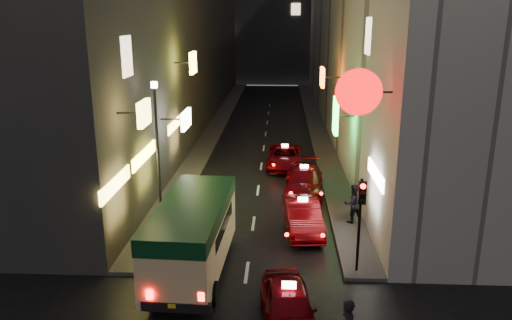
% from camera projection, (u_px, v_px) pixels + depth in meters
% --- Properties ---
extents(building_left, '(7.41, 52.16, 18.00)m').
position_uv_depth(building_left, '(169.00, 17.00, 40.64)').
color(building_left, '#33312E').
rests_on(building_left, ground).
extents(building_right, '(7.96, 52.00, 18.00)m').
position_uv_depth(building_right, '(367.00, 17.00, 39.88)').
color(building_right, '#ADA99E').
rests_on(building_right, ground).
extents(building_far, '(30.00, 10.00, 22.00)m').
position_uv_depth(building_far, '(274.00, 2.00, 70.43)').
color(building_far, '#37363C').
rests_on(building_far, ground).
extents(sidewalk_left, '(1.50, 52.00, 0.15)m').
position_uv_depth(sidewalk_left, '(217.00, 125.00, 42.93)').
color(sidewalk_left, '#474542').
rests_on(sidewalk_left, ground).
extents(sidewalk_right, '(1.50, 52.00, 0.15)m').
position_uv_depth(sidewalk_right, '(316.00, 126.00, 42.53)').
color(sidewalk_right, '#474542').
rests_on(sidewalk_right, ground).
extents(minibus, '(2.51, 6.44, 2.73)m').
position_uv_depth(minibus, '(193.00, 229.00, 17.78)').
color(minibus, beige).
rests_on(minibus, ground).
extents(taxi_near, '(2.53, 5.04, 1.71)m').
position_uv_depth(taxi_near, '(289.00, 304.00, 14.85)').
color(taxi_near, '#650209').
rests_on(taxi_near, ground).
extents(taxi_second, '(2.50, 5.16, 1.76)m').
position_uv_depth(taxi_second, '(302.00, 214.00, 21.64)').
color(taxi_second, '#650209').
rests_on(taxi_second, ground).
extents(taxi_third, '(2.43, 5.28, 1.81)m').
position_uv_depth(taxi_third, '(304.00, 179.00, 26.23)').
color(taxi_third, '#650209').
rests_on(taxi_third, ground).
extents(taxi_far, '(2.14, 4.80, 1.67)m').
position_uv_depth(taxi_far, '(285.00, 155.00, 30.90)').
color(taxi_far, '#650209').
rests_on(taxi_far, ground).
extents(pedestrian_sidewalk, '(0.86, 0.67, 2.01)m').
position_uv_depth(pedestrian_sidewalk, '(353.00, 201.00, 22.11)').
color(pedestrian_sidewalk, black).
rests_on(pedestrian_sidewalk, sidewalk_right).
extents(traffic_light, '(0.26, 0.43, 3.50)m').
position_uv_depth(traffic_light, '(361.00, 206.00, 17.32)').
color(traffic_light, black).
rests_on(traffic_light, sidewalk_right).
extents(lamp_post, '(0.28, 0.28, 6.22)m').
position_uv_depth(lamp_post, '(157.00, 143.00, 21.76)').
color(lamp_post, black).
rests_on(lamp_post, sidewalk_left).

